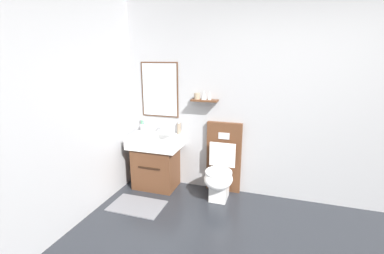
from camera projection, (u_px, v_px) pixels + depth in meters
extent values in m
cube|color=#A8A8AA|center=(297.00, 99.00, 3.33)|extent=(4.86, 0.12, 2.68)
cube|color=#4C301E|center=(160.00, 90.00, 3.80)|extent=(0.56, 0.02, 0.78)
cube|color=silver|center=(159.00, 90.00, 3.79)|extent=(0.52, 0.01, 0.74)
cube|color=#56331E|center=(205.00, 100.00, 3.56)|extent=(0.36, 0.14, 0.02)
cylinder|color=gray|center=(197.00, 96.00, 3.57)|extent=(0.08, 0.08, 0.08)
cone|color=silver|center=(204.00, 95.00, 3.55)|extent=(0.07, 0.07, 0.12)
cone|color=white|center=(210.00, 95.00, 3.53)|extent=(0.04, 0.04, 0.11)
cube|color=#A8A8AA|center=(11.00, 119.00, 2.25)|extent=(0.12, 3.99, 2.68)
cube|color=slate|center=(137.00, 206.00, 3.42)|extent=(0.68, 0.44, 0.01)
cube|color=#56331E|center=(156.00, 167.00, 3.89)|extent=(0.59, 0.45, 0.61)
cube|color=black|center=(149.00, 168.00, 3.66)|extent=(0.33, 0.01, 0.02)
cube|color=white|center=(155.00, 141.00, 3.79)|extent=(0.73, 0.49, 0.18)
cube|color=silver|center=(154.00, 137.00, 3.75)|extent=(0.45, 0.27, 0.03)
cylinder|color=silver|center=(161.00, 128.00, 3.94)|extent=(0.03, 0.03, 0.11)
cylinder|color=silver|center=(159.00, 126.00, 3.88)|extent=(0.02, 0.11, 0.02)
cube|color=#56331E|center=(224.00, 157.00, 3.73)|extent=(0.48, 0.10, 1.00)
cube|color=silver|center=(224.00, 136.00, 3.60)|extent=(0.15, 0.01, 0.09)
cube|color=white|center=(219.00, 187.00, 3.57)|extent=(0.22, 0.30, 0.34)
ellipsoid|color=white|center=(218.00, 179.00, 3.46)|extent=(0.37, 0.46, 0.24)
torus|color=white|center=(219.00, 172.00, 3.44)|extent=(0.35, 0.35, 0.04)
cube|color=white|center=(222.00, 155.00, 3.60)|extent=(0.35, 0.03, 0.33)
cylinder|color=silver|center=(143.00, 128.00, 4.00)|extent=(0.07, 0.07, 0.09)
cylinder|color=#33B266|center=(143.00, 124.00, 3.98)|extent=(0.03, 0.03, 0.15)
cube|color=white|center=(143.00, 119.00, 3.98)|extent=(0.02, 0.02, 0.03)
cylinder|color=#33B266|center=(142.00, 124.00, 3.99)|extent=(0.02, 0.02, 0.16)
cube|color=white|center=(141.00, 119.00, 3.98)|extent=(0.01, 0.02, 0.03)
cylinder|color=gray|center=(179.00, 129.00, 3.83)|extent=(0.06, 0.06, 0.15)
cylinder|color=silver|center=(179.00, 122.00, 3.80)|extent=(0.02, 0.02, 0.04)
cube|color=white|center=(148.00, 136.00, 3.64)|extent=(0.22, 0.16, 0.04)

